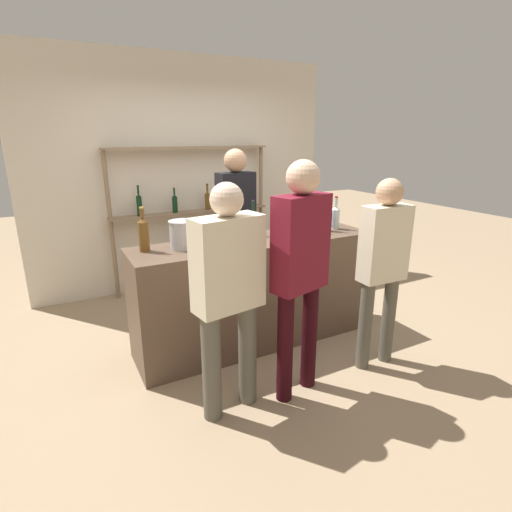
% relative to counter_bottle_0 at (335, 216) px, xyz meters
% --- Properties ---
extents(ground_plane, '(16.00, 16.00, 0.00)m').
position_rel_counter_bottle_0_xyz_m(ground_plane, '(-0.89, -0.02, -1.12)').
color(ground_plane, '#9E8466').
extents(bar_counter, '(2.23, 0.57, 1.00)m').
position_rel_counter_bottle_0_xyz_m(bar_counter, '(-0.89, -0.02, -0.62)').
color(bar_counter, brown).
rests_on(bar_counter, ground_plane).
extents(back_wall, '(3.83, 0.12, 2.80)m').
position_rel_counter_bottle_0_xyz_m(back_wall, '(-0.89, 1.87, 0.28)').
color(back_wall, beige).
rests_on(back_wall, ground_plane).
extents(back_shelf, '(2.00, 0.18, 1.75)m').
position_rel_counter_bottle_0_xyz_m(back_shelf, '(-0.88, 1.69, 0.04)').
color(back_shelf, '#897056').
rests_on(back_shelf, ground_plane).
extents(counter_bottle_0, '(0.08, 0.08, 0.32)m').
position_rel_counter_bottle_0_xyz_m(counter_bottle_0, '(0.00, 0.00, 0.00)').
color(counter_bottle_0, silver).
rests_on(counter_bottle_0, bar_counter).
extents(counter_bottle_1, '(0.08, 0.08, 0.30)m').
position_rel_counter_bottle_0_xyz_m(counter_bottle_1, '(-0.21, 0.12, -0.01)').
color(counter_bottle_1, '#0F1956').
rests_on(counter_bottle_1, bar_counter).
extents(counter_bottle_2, '(0.08, 0.08, 0.36)m').
position_rel_counter_bottle_0_xyz_m(counter_bottle_2, '(-1.84, 0.09, 0.02)').
color(counter_bottle_2, brown).
rests_on(counter_bottle_2, bar_counter).
extents(counter_bottle_3, '(0.07, 0.07, 0.31)m').
position_rel_counter_bottle_0_xyz_m(counter_bottle_3, '(-0.12, -0.05, -0.01)').
color(counter_bottle_3, '#0F1956').
rests_on(counter_bottle_3, bar_counter).
extents(counter_bottle_4, '(0.07, 0.07, 0.33)m').
position_rel_counter_bottle_0_xyz_m(counter_bottle_4, '(-0.84, 0.14, 0.00)').
color(counter_bottle_4, black).
rests_on(counter_bottle_4, bar_counter).
extents(wine_glass, '(0.09, 0.09, 0.15)m').
position_rel_counter_bottle_0_xyz_m(wine_glass, '(-0.24, -0.12, -0.01)').
color(wine_glass, silver).
rests_on(wine_glass, bar_counter).
extents(ice_bucket, '(0.22, 0.22, 0.23)m').
position_rel_counter_bottle_0_xyz_m(ice_bucket, '(-1.55, 0.02, -0.01)').
color(ice_bucket, '#B2B2B7').
rests_on(ice_bucket, bar_counter).
extents(customer_center, '(0.45, 0.28, 1.74)m').
position_rel_counter_bottle_0_xyz_m(customer_center, '(-0.99, -0.85, -0.08)').
color(customer_center, black).
rests_on(customer_center, ground_plane).
extents(server_behind_counter, '(0.41, 0.23, 1.76)m').
position_rel_counter_bottle_0_xyz_m(server_behind_counter, '(-0.76, 0.67, -0.06)').
color(server_behind_counter, black).
rests_on(server_behind_counter, ground_plane).
extents(customer_left, '(0.49, 0.27, 1.62)m').
position_rel_counter_bottle_0_xyz_m(customer_left, '(-1.51, -0.80, -0.18)').
color(customer_left, '#575347').
rests_on(customer_left, ground_plane).
extents(customer_right, '(0.40, 0.21, 1.58)m').
position_rel_counter_bottle_0_xyz_m(customer_right, '(-0.18, -0.84, -0.18)').
color(customer_right, '#575347').
rests_on(customer_right, ground_plane).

